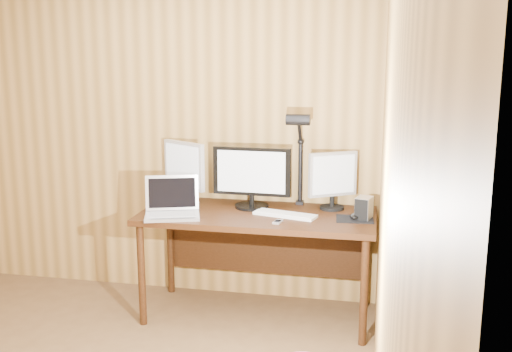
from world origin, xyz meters
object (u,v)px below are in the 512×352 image
(monitor_left, at_px, (184,170))
(desk_lamp, at_px, (299,146))
(monitor_center, at_px, (252,177))
(phone, at_px, (278,222))
(hard_drive, at_px, (364,208))
(monitor_right, at_px, (333,179))
(laptop, at_px, (172,206))
(mouse, at_px, (355,216))
(keyboard, at_px, (285,214))
(speaker, at_px, (371,204))
(desk, at_px, (259,227))

(monitor_left, relative_size, desk_lamp, 0.63)
(monitor_center, distance_m, phone, 0.48)
(hard_drive, distance_m, desk_lamp, 0.63)
(monitor_center, xyz_separation_m, monitor_right, (0.56, 0.07, -0.01))
(monitor_center, height_order, laptop, monitor_center)
(monitor_center, distance_m, mouse, 0.77)
(monitor_center, distance_m, desk_lamp, 0.40)
(hard_drive, bearing_deg, monitor_right, 152.17)
(monitor_center, bearing_deg, mouse, -11.27)
(laptop, height_order, keyboard, laptop)
(laptop, bearing_deg, keyboard, -8.39)
(monitor_right, bearing_deg, monitor_left, 150.13)
(laptop, bearing_deg, speaker, -3.36)
(monitor_center, relative_size, laptop, 1.29)
(laptop, xyz_separation_m, desk_lamp, (0.81, 0.38, 0.38))
(desk_lamp, bearing_deg, monitor_center, -173.49)
(monitor_right, xyz_separation_m, desk_lamp, (-0.24, 0.01, 0.22))
(monitor_left, distance_m, laptop, 0.40)
(keyboard, bearing_deg, phone, -82.10)
(monitor_right, bearing_deg, desk, 165.08)
(keyboard, relative_size, hard_drive, 2.88)
(keyboard, xyz_separation_m, desk_lamp, (0.06, 0.25, 0.43))
(hard_drive, bearing_deg, speaker, 92.98)
(hard_drive, xyz_separation_m, desk_lamp, (-0.46, 0.22, 0.37))
(monitor_right, xyz_separation_m, keyboard, (-0.30, -0.24, -0.21))
(desk, height_order, laptop, laptop)
(speaker, xyz_separation_m, desk_lamp, (-0.51, 0.03, 0.39))
(hard_drive, relative_size, phone, 1.56)
(monitor_right, xyz_separation_m, phone, (-0.32, -0.41, -0.21))
(desk, bearing_deg, hard_drive, -5.91)
(desk_lamp, bearing_deg, keyboard, -109.65)
(mouse, distance_m, hard_drive, 0.08)
(desk, bearing_deg, mouse, -8.39)
(desk_lamp, bearing_deg, desk, -156.74)
(mouse, relative_size, hard_drive, 0.71)
(monitor_right, bearing_deg, monitor_center, 156.34)
(monitor_right, relative_size, speaker, 3.70)
(desk, relative_size, monitor_right, 3.95)
(monitor_left, bearing_deg, mouse, 20.84)
(monitor_center, height_order, phone, monitor_center)
(speaker, bearing_deg, phone, -146.19)
(desk, relative_size, desk_lamp, 2.25)
(laptop, xyz_separation_m, hard_drive, (1.27, 0.16, 0.01))
(monitor_left, height_order, hard_drive, monitor_left)
(monitor_left, bearing_deg, monitor_center, 24.88)
(mouse, xyz_separation_m, hard_drive, (0.06, 0.02, 0.05))
(laptop, distance_m, desk_lamp, 0.97)
(monitor_center, distance_m, monitor_left, 0.52)
(monitor_left, xyz_separation_m, phone, (0.76, -0.40, -0.23))
(hard_drive, distance_m, speaker, 0.19)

